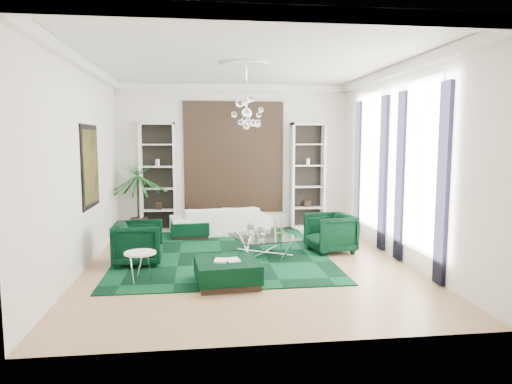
{
  "coord_description": "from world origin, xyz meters",
  "views": [
    {
      "loc": [
        -0.88,
        -8.48,
        2.36
      ],
      "look_at": [
        0.22,
        0.5,
        1.32
      ],
      "focal_mm": 32.0,
      "sensor_mm": 36.0,
      "label": 1
    }
  ],
  "objects": [
    {
      "name": "coffee_table",
      "position": [
        0.39,
        0.51,
        0.21
      ],
      "size": [
        1.43,
        1.43,
        0.41
      ],
      "primitive_type": null,
      "rotation": [
        0.0,
        0.0,
        0.22
      ],
      "color": "white",
      "rests_on": "floor"
    },
    {
      "name": "ottoman_side",
      "position": [
        -1.14,
        2.55,
        0.2
      ],
      "size": [
        0.91,
        0.91,
        0.4
      ],
      "primitive_type": "cube",
      "rotation": [
        0.0,
        0.0,
        0.01
      ],
      "color": "black",
      "rests_on": "floor"
    },
    {
      "name": "book",
      "position": [
        -0.47,
        -1.23,
        0.42
      ],
      "size": [
        0.42,
        0.28,
        0.03
      ],
      "primitive_type": "cube",
      "color": "white",
      "rests_on": "ottoman_front"
    },
    {
      "name": "sofa",
      "position": [
        -0.41,
        2.78,
        0.35
      ],
      "size": [
        2.51,
        1.29,
        0.7
      ],
      "primitive_type": "imported",
      "rotation": [
        0.0,
        0.0,
        3.3
      ],
      "color": "white",
      "rests_on": "floor"
    },
    {
      "name": "window_near",
      "position": [
        2.99,
        -0.9,
        1.9
      ],
      "size": [
        0.03,
        1.1,
        2.9
      ],
      "primitive_type": "cube",
      "color": "white",
      "rests_on": "wall_right"
    },
    {
      "name": "chandelier",
      "position": [
        0.01,
        0.19,
        2.85
      ],
      "size": [
        0.95,
        0.95,
        0.72
      ],
      "primitive_type": null,
      "rotation": [
        0.0,
        0.0,
        0.22
      ],
      "color": "white",
      "rests_on": "ceiling"
    },
    {
      "name": "table_plant",
      "position": [
        0.69,
        0.26,
        0.53
      ],
      "size": [
        0.14,
        0.12,
        0.24
      ],
      "primitive_type": "imported",
      "rotation": [
        0.0,
        0.0,
        0.06
      ],
      "color": "#19591E",
      "rests_on": "coffee_table"
    },
    {
      "name": "window_far",
      "position": [
        2.99,
        1.5,
        1.9
      ],
      "size": [
        0.03,
        1.1,
        2.9
      ],
      "primitive_type": "cube",
      "color": "white",
      "rests_on": "wall_right"
    },
    {
      "name": "painting",
      "position": [
        -2.97,
        0.6,
        1.85
      ],
      "size": [
        0.04,
        1.3,
        1.6
      ],
      "primitive_type": "cube",
      "color": "black",
      "rests_on": "wall_left"
    },
    {
      "name": "wall_right",
      "position": [
        3.01,
        0.0,
        1.9
      ],
      "size": [
        0.02,
        7.0,
        3.8
      ],
      "primitive_type": "cube",
      "color": "silver",
      "rests_on": "ground"
    },
    {
      "name": "floor",
      "position": [
        0.0,
        0.0,
        -0.01
      ],
      "size": [
        6.0,
        7.0,
        0.02
      ],
      "primitive_type": "cube",
      "color": "tan",
      "rests_on": "ground"
    },
    {
      "name": "armchair_left",
      "position": [
        -2.07,
        0.21,
        0.41
      ],
      "size": [
        0.91,
        0.89,
        0.81
      ],
      "primitive_type": "imported",
      "rotation": [
        0.0,
        0.0,
        1.59
      ],
      "color": "black",
      "rests_on": "floor"
    },
    {
      "name": "rug",
      "position": [
        -0.46,
        0.93,
        0.01
      ],
      "size": [
        4.2,
        5.0,
        0.02
      ],
      "primitive_type": "cube",
      "color": "black",
      "rests_on": "floor"
    },
    {
      "name": "wall_back",
      "position": [
        0.0,
        3.51,
        1.9
      ],
      "size": [
        6.0,
        0.02,
        3.8
      ],
      "primitive_type": "cube",
      "color": "silver",
      "rests_on": "ground"
    },
    {
      "name": "curtain_near_a",
      "position": [
        2.96,
        -1.68,
        1.65
      ],
      "size": [
        0.07,
        0.3,
        3.25
      ],
      "primitive_type": "cube",
      "color": "black",
      "rests_on": "floor"
    },
    {
      "name": "ottoman_front",
      "position": [
        -0.47,
        -1.23,
        0.2
      ],
      "size": [
        1.09,
        1.09,
        0.4
      ],
      "primitive_type": "cube",
      "rotation": [
        0.0,
        0.0,
        0.1
      ],
      "color": "black",
      "rests_on": "floor"
    },
    {
      "name": "ceiling",
      "position": [
        0.0,
        0.0,
        3.81
      ],
      "size": [
        6.0,
        7.0,
        0.02
      ],
      "primitive_type": "cube",
      "color": "white",
      "rests_on": "ground"
    },
    {
      "name": "ceiling_medallion",
      "position": [
        0.0,
        0.3,
        3.77
      ],
      "size": [
        0.9,
        0.9,
        0.05
      ],
      "primitive_type": "cylinder",
      "color": "white",
      "rests_on": "ceiling"
    },
    {
      "name": "wall_front",
      "position": [
        0.0,
        -3.51,
        1.9
      ],
      "size": [
        6.0,
        0.02,
        3.8
      ],
      "primitive_type": "cube",
      "color": "silver",
      "rests_on": "ground"
    },
    {
      "name": "shelving_right",
      "position": [
        1.95,
        3.31,
        1.4
      ],
      "size": [
        0.9,
        0.38,
        2.8
      ],
      "primitive_type": null,
      "color": "white",
      "rests_on": "floor"
    },
    {
      "name": "curtain_far_b",
      "position": [
        2.96,
        2.28,
        1.65
      ],
      "size": [
        0.07,
        0.3,
        3.25
      ],
      "primitive_type": "cube",
      "color": "black",
      "rests_on": "floor"
    },
    {
      "name": "tapestry",
      "position": [
        0.0,
        3.46,
        1.9
      ],
      "size": [
        2.5,
        0.06,
        2.8
      ],
      "primitive_type": "cube",
      "color": "black",
      "rests_on": "wall_back"
    },
    {
      "name": "crown_molding",
      "position": [
        0.0,
        0.0,
        3.7
      ],
      "size": [
        6.0,
        7.0,
        0.18
      ],
      "primitive_type": null,
      "color": "white",
      "rests_on": "ceiling"
    },
    {
      "name": "armchair_right",
      "position": [
        1.82,
        0.7,
        0.41
      ],
      "size": [
        1.03,
        1.01,
        0.81
      ],
      "primitive_type": "imported",
      "rotation": [
        0.0,
        0.0,
        -1.4
      ],
      "color": "black",
      "rests_on": "floor"
    },
    {
      "name": "palm",
      "position": [
        -2.43,
        3.15,
        1.2
      ],
      "size": [
        1.77,
        1.77,
        2.4
      ],
      "primitive_type": null,
      "rotation": [
        0.0,
        0.0,
        0.2
      ],
      "color": "#19591E",
      "rests_on": "floor"
    },
    {
      "name": "side_table",
      "position": [
        -1.88,
        -0.94,
        0.25
      ],
      "size": [
        0.67,
        0.67,
        0.5
      ],
      "primitive_type": "cylinder",
      "rotation": [
        0.0,
        0.0,
        -0.36
      ],
      "color": "white",
      "rests_on": "floor"
    },
    {
      "name": "wall_left",
      "position": [
        -3.01,
        0.0,
        1.9
      ],
      "size": [
        0.02,
        7.0,
        3.8
      ],
      "primitive_type": "cube",
      "color": "silver",
      "rests_on": "ground"
    },
    {
      "name": "curtain_near_b",
      "position": [
        2.96,
        -0.12,
        1.65
      ],
      "size": [
        0.07,
        0.3,
        3.25
      ],
      "primitive_type": "cube",
      "color": "black",
      "rests_on": "floor"
    },
    {
      "name": "shelving_left",
      "position": [
        -1.95,
        3.31,
        1.4
      ],
      "size": [
        0.9,
        0.38,
        2.8
      ],
      "primitive_type": null,
      "color": "white",
      "rests_on": "floor"
    },
    {
      "name": "curtain_far_a",
      "position": [
        2.96,
        0.72,
        1.65
      ],
      "size": [
        0.07,
        0.3,
        3.25
      ],
      "primitive_type": "cube",
      "color": "black",
      "rests_on": "floor"
    }
  ]
}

